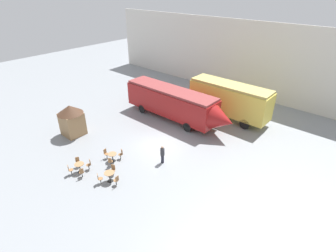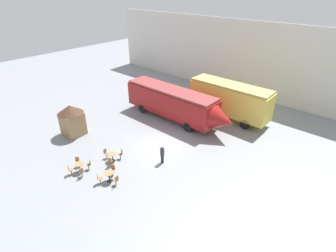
% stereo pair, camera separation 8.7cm
% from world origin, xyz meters
% --- Properties ---
extents(ground_plane, '(80.00, 80.00, 0.00)m').
position_xyz_m(ground_plane, '(0.00, 0.00, 0.00)').
color(ground_plane, gray).
extents(backdrop_wall, '(44.00, 0.15, 9.00)m').
position_xyz_m(backdrop_wall, '(0.00, 15.92, 4.50)').
color(backdrop_wall, silver).
rests_on(backdrop_wall, ground_plane).
extents(passenger_coach_vintage, '(8.54, 2.44, 3.74)m').
position_xyz_m(passenger_coach_vintage, '(1.80, 8.85, 2.18)').
color(passenger_coach_vintage, '#E0C64C').
rests_on(passenger_coach_vintage, ground_plane).
extents(streamlined_locomotive, '(12.48, 2.51, 3.29)m').
position_xyz_m(streamlined_locomotive, '(-1.90, 4.74, 1.92)').
color(streamlined_locomotive, maroon).
rests_on(streamlined_locomotive, ground_plane).
extents(cafe_table_near, '(0.71, 0.71, 0.76)m').
position_xyz_m(cafe_table_near, '(-1.98, -6.74, 0.55)').
color(cafe_table_near, black).
rests_on(cafe_table_near, ground_plane).
extents(cafe_table_mid, '(0.75, 0.75, 0.78)m').
position_xyz_m(cafe_table_mid, '(0.59, -5.90, 0.58)').
color(cafe_table_mid, black).
rests_on(cafe_table_mid, ground_plane).
extents(cafe_table_far, '(0.71, 0.71, 0.71)m').
position_xyz_m(cafe_table_far, '(-1.21, -4.21, 0.51)').
color(cafe_table_far, black).
rests_on(cafe_table_far, ground_plane).
extents(cafe_chair_0, '(0.38, 0.39, 0.87)m').
position_xyz_m(cafe_chair_0, '(-1.72, -6.06, 0.51)').
color(cafe_chair_0, black).
rests_on(cafe_chair_0, ground_plane).
extents(cafe_chair_1, '(0.39, 0.38, 0.87)m').
position_xyz_m(cafe_chair_1, '(-2.66, -6.48, 0.51)').
color(cafe_chair_1, black).
rests_on(cafe_chair_1, ground_plane).
extents(cafe_chair_2, '(0.38, 0.39, 0.87)m').
position_xyz_m(cafe_chair_2, '(-2.24, -7.42, 0.51)').
color(cafe_chair_2, black).
rests_on(cafe_chair_2, ground_plane).
extents(cafe_chair_3, '(0.39, 0.38, 0.87)m').
position_xyz_m(cafe_chair_3, '(-1.30, -7.00, 0.51)').
color(cafe_chair_3, black).
rests_on(cafe_chair_3, ground_plane).
extents(cafe_chair_4, '(0.36, 0.36, 0.87)m').
position_xyz_m(cafe_chair_4, '(1.33, -5.87, 0.51)').
color(cafe_chair_4, black).
rests_on(cafe_chair_4, ground_plane).
extents(cafe_chair_5, '(0.39, 0.40, 0.87)m').
position_xyz_m(cafe_chair_5, '(0.19, -5.27, 0.51)').
color(cafe_chair_5, black).
rests_on(cafe_chair_5, ground_plane).
extents(cafe_chair_6, '(0.39, 0.40, 0.87)m').
position_xyz_m(cafe_chair_6, '(0.24, -6.56, 0.51)').
color(cafe_chair_6, black).
rests_on(cafe_chair_6, ground_plane).
extents(cafe_chair_7, '(0.38, 0.39, 0.87)m').
position_xyz_m(cafe_chair_7, '(-0.95, -3.54, 0.51)').
color(cafe_chair_7, black).
rests_on(cafe_chair_7, ground_plane).
extents(cafe_chair_8, '(0.37, 0.36, 0.87)m').
position_xyz_m(cafe_chair_8, '(-1.93, -4.32, 0.51)').
color(cafe_chair_8, black).
rests_on(cafe_chair_8, ground_plane).
extents(cafe_chair_9, '(0.40, 0.41, 0.87)m').
position_xyz_m(cafe_chair_9, '(-0.76, -4.78, 0.51)').
color(cafe_chair_9, black).
rests_on(cafe_chair_9, ground_plane).
extents(visitor_person, '(0.34, 0.34, 1.58)m').
position_xyz_m(visitor_person, '(1.96, -1.70, 0.85)').
color(visitor_person, '#262633').
rests_on(visitor_person, ground_plane).
extents(ticket_kiosk, '(2.34, 2.34, 3.00)m').
position_xyz_m(ticket_kiosk, '(-7.43, -3.93, 1.67)').
color(ticket_kiosk, '#99754C').
rests_on(ticket_kiosk, ground_plane).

